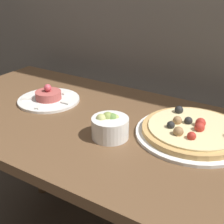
{
  "coord_description": "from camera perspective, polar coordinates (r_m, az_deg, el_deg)",
  "views": [
    {
      "loc": [
        0.53,
        -0.44,
        1.25
      ],
      "look_at": [
        0.03,
        0.36,
        0.8
      ],
      "focal_mm": 50.0,
      "sensor_mm": 36.0,
      "label": 1
    }
  ],
  "objects": [
    {
      "name": "small_bowl",
      "position": [
        0.96,
        -0.38,
        -2.59
      ],
      "size": [
        0.12,
        0.12,
        0.08
      ],
      "color": "white",
      "rests_on": "dining_table"
    },
    {
      "name": "tartare_plate",
      "position": [
        1.25,
        -11.51,
        2.53
      ],
      "size": [
        0.24,
        0.24,
        0.07
      ],
      "color": "white",
      "rests_on": "dining_table"
    },
    {
      "name": "pizza_plate",
      "position": [
        1.01,
        14.6,
        -3.35
      ],
      "size": [
        0.36,
        0.36,
        0.06
      ],
      "color": "white",
      "rests_on": "dining_table"
    },
    {
      "name": "dining_table",
      "position": [
        1.12,
        -1.54,
        -6.91
      ],
      "size": [
        1.4,
        0.68,
        0.76
      ],
      "color": "brown",
      "rests_on": "ground_plane"
    }
  ]
}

